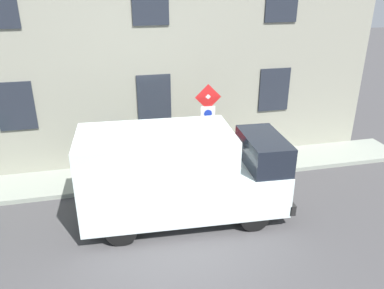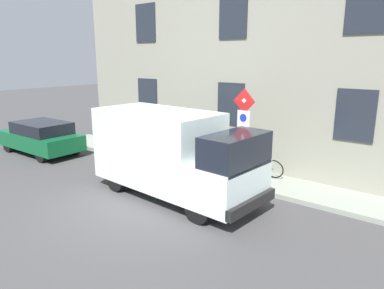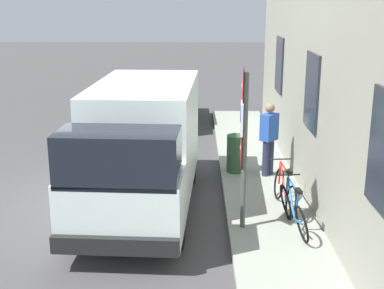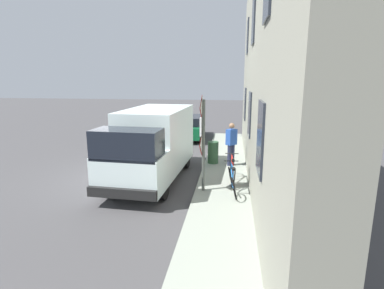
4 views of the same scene
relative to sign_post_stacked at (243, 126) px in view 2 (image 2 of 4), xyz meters
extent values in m
plane|color=#434143|center=(-2.93, 1.40, -1.96)|extent=(80.00, 80.00, 0.00)
cube|color=gray|center=(0.65, 1.40, -1.89)|extent=(1.70, 17.30, 0.14)
cube|color=gray|center=(1.85, 1.40, 1.79)|extent=(0.70, 15.30, 7.50)
cube|color=#232833|center=(1.48, -2.81, 0.44)|extent=(0.06, 1.10, 1.50)
cube|color=#232833|center=(1.48, 1.40, 0.44)|extent=(0.06, 1.10, 1.50)
cube|color=#232833|center=(1.48, 5.61, 0.44)|extent=(0.06, 1.10, 1.50)
cube|color=#232833|center=(1.48, -2.81, 3.44)|extent=(0.06, 1.10, 1.50)
cube|color=#232833|center=(1.48, 1.40, 3.44)|extent=(0.06, 1.10, 1.50)
cube|color=#232833|center=(1.48, 5.61, 3.44)|extent=(0.06, 1.10, 1.50)
cylinder|color=#474C47|center=(0.05, 0.00, -0.40)|extent=(0.09, 0.09, 2.84)
pyramid|color=silver|center=(-0.03, 0.00, 0.76)|extent=(0.08, 0.50, 0.50)
pyramid|color=red|center=(-0.03, 0.00, 0.76)|extent=(0.06, 0.56, 0.56)
cube|color=white|center=(-0.01, 0.00, 0.21)|extent=(0.07, 0.44, 0.56)
cylinder|color=#1933B2|center=(-0.04, 0.00, 0.27)|extent=(0.03, 0.24, 0.24)
pyramid|color=silver|center=(-0.03, 0.00, -0.34)|extent=(0.08, 0.50, 0.50)
pyramid|color=red|center=(-0.03, 0.00, -0.34)|extent=(0.06, 0.56, 0.56)
cube|color=white|center=(-1.86, 1.85, -0.55)|extent=(2.21, 3.91, 2.18)
cube|color=white|center=(-2.01, -0.75, -1.09)|extent=(2.07, 1.51, 1.10)
cube|color=black|center=(-2.02, -0.96, -0.19)|extent=(1.97, 1.09, 0.84)
cube|color=black|center=(-2.05, -1.50, -1.46)|extent=(2.01, 0.27, 0.28)
cylinder|color=black|center=(-1.12, -0.56, -1.58)|extent=(0.26, 0.77, 0.76)
cylinder|color=black|center=(-2.87, -0.46, -1.58)|extent=(0.26, 0.77, 0.76)
cylinder|color=black|center=(-0.93, 2.76, -1.58)|extent=(0.26, 0.77, 0.76)
cylinder|color=black|center=(-2.69, 2.86, -1.58)|extent=(0.26, 0.77, 0.76)
cube|color=#0F572E|center=(-1.75, 8.92, -1.38)|extent=(1.82, 4.03, 0.64)
cube|color=black|center=(-1.75, 8.72, -0.88)|extent=(1.65, 2.43, 0.60)
cylinder|color=black|center=(-2.55, 10.22, -1.66)|extent=(0.19, 0.60, 0.60)
cylinder|color=black|center=(-1.00, 10.25, -1.66)|extent=(0.19, 0.60, 0.60)
cylinder|color=black|center=(-2.50, 7.58, -1.66)|extent=(0.19, 0.60, 0.60)
cylinder|color=black|center=(-0.95, 7.61, -1.66)|extent=(0.19, 0.60, 0.60)
torus|color=black|center=(0.90, 0.43, -1.49)|extent=(0.24, 0.67, 0.65)
torus|color=black|center=(1.00, -0.61, -1.49)|extent=(0.24, 0.67, 0.65)
cylinder|color=#1F61AD|center=(0.93, 0.10, -1.29)|extent=(0.10, 0.60, 0.60)
cylinder|color=#1F61AD|center=(0.94, 0.02, -1.01)|extent=(0.11, 0.73, 0.07)
cylinder|color=#1F61AD|center=(0.97, -0.27, -1.30)|extent=(0.05, 0.19, 0.55)
cylinder|color=#1F61AD|center=(0.98, -0.40, -1.53)|extent=(0.08, 0.43, 0.12)
cylinder|color=#1F61AD|center=(0.90, 0.41, -1.24)|extent=(0.04, 0.09, 0.50)
cube|color=black|center=(0.97, -0.34, -0.99)|extent=(0.10, 0.21, 0.06)
cylinder|color=#262626|center=(0.90, 0.38, -0.95)|extent=(0.46, 0.08, 0.03)
torus|color=black|center=(0.91, 1.41, -1.49)|extent=(0.17, 0.67, 0.66)
torus|color=black|center=(0.99, 0.36, -1.49)|extent=(0.17, 0.67, 0.66)
cylinder|color=red|center=(0.94, 1.07, -1.29)|extent=(0.08, 0.60, 0.60)
cylinder|color=red|center=(0.94, 0.99, -1.01)|extent=(0.08, 0.73, 0.07)
cylinder|color=red|center=(0.96, 0.71, -1.30)|extent=(0.05, 0.19, 0.55)
cylinder|color=red|center=(0.97, 0.57, -1.53)|extent=(0.07, 0.43, 0.12)
cylinder|color=red|center=(0.92, 1.38, -1.24)|extent=(0.04, 0.09, 0.50)
cube|color=black|center=(0.97, 0.63, -0.99)|extent=(0.09, 0.20, 0.06)
cylinder|color=#262626|center=(0.92, 1.36, -0.95)|extent=(0.46, 0.06, 0.03)
cylinder|color=#262B47|center=(0.95, 2.99, -1.40)|extent=(0.16, 0.16, 0.85)
cylinder|color=#262B47|center=(0.82, 2.86, -1.40)|extent=(0.16, 0.16, 0.85)
cube|color=#2850AB|center=(0.88, 2.92, -0.66)|extent=(0.46, 0.47, 0.62)
sphere|color=#936B4C|center=(0.88, 2.92, -0.21)|extent=(0.22, 0.22, 0.22)
cylinder|color=#2D5133|center=(0.15, 3.16, -1.37)|extent=(0.44, 0.44, 0.90)
camera|label=1|loc=(-10.37, 2.91, 3.90)|focal=35.38mm
camera|label=2|loc=(-9.37, -5.40, 2.05)|focal=33.29mm
camera|label=3|loc=(-0.80, -8.86, 2.25)|focal=49.24mm
camera|label=4|loc=(0.90, -8.99, 1.64)|focal=28.37mm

